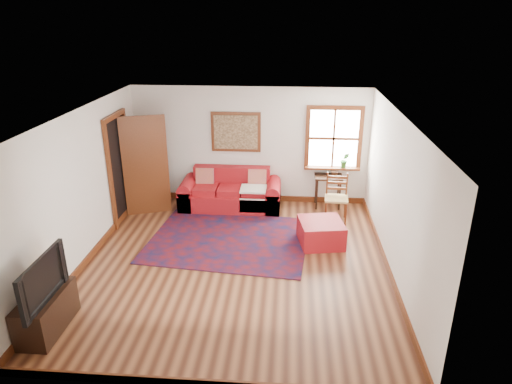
# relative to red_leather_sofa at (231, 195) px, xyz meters

# --- Properties ---
(ground) EXTENTS (5.50, 5.50, 0.00)m
(ground) POSITION_rel_red_leather_sofa_xyz_m (0.38, -2.34, -0.27)
(ground) COLOR #462113
(ground) RESTS_ON ground
(room_envelope) EXTENTS (5.04, 5.54, 2.52)m
(room_envelope) POSITION_rel_red_leather_sofa_xyz_m (0.38, -2.32, 1.38)
(room_envelope) COLOR silver
(room_envelope) RESTS_ON ground
(window) EXTENTS (1.18, 0.20, 1.38)m
(window) POSITION_rel_red_leather_sofa_xyz_m (2.16, 0.37, 1.04)
(window) COLOR white
(window) RESTS_ON ground
(doorway) EXTENTS (0.89, 1.08, 2.14)m
(doorway) POSITION_rel_red_leather_sofa_xyz_m (-1.82, -0.55, 0.80)
(doorway) COLOR black
(doorway) RESTS_ON ground
(framed_artwork) EXTENTS (1.05, 0.07, 0.85)m
(framed_artwork) POSITION_rel_red_leather_sofa_xyz_m (0.08, 0.38, 1.28)
(framed_artwork) COLOR #602D14
(framed_artwork) RESTS_ON ground
(persian_rug) EXTENTS (3.05, 2.54, 0.02)m
(persian_rug) POSITION_rel_red_leather_sofa_xyz_m (0.16, -1.53, -0.26)
(persian_rug) COLOR #5B0D11
(persian_rug) RESTS_ON ground
(red_leather_sofa) EXTENTS (2.11, 0.87, 0.83)m
(red_leather_sofa) POSITION_rel_red_leather_sofa_xyz_m (0.00, 0.00, 0.00)
(red_leather_sofa) COLOR #A3151C
(red_leather_sofa) RESTS_ON ground
(red_ottoman) EXTENTS (0.87, 0.87, 0.43)m
(red_ottoman) POSITION_rel_red_leather_sofa_xyz_m (1.83, -1.53, -0.06)
(red_ottoman) COLOR #A3151C
(red_ottoman) RESTS_ON ground
(side_table) EXTENTS (0.58, 0.43, 0.69)m
(side_table) POSITION_rel_red_leather_sofa_xyz_m (2.06, 0.18, 0.30)
(side_table) COLOR black
(side_table) RESTS_ON ground
(ladder_back_chair) EXTENTS (0.47, 0.46, 0.96)m
(ladder_back_chair) POSITION_rel_red_leather_sofa_xyz_m (2.18, -0.48, 0.24)
(ladder_back_chair) COLOR tan
(ladder_back_chair) RESTS_ON ground
(media_cabinet) EXTENTS (0.43, 0.96, 0.53)m
(media_cabinet) POSITION_rel_red_leather_sofa_xyz_m (-1.89, -4.22, -0.01)
(media_cabinet) COLOR black
(media_cabinet) RESTS_ON ground
(television) EXTENTS (0.14, 1.06, 0.61)m
(television) POSITION_rel_red_leather_sofa_xyz_m (-1.87, -4.34, 0.56)
(television) COLOR black
(television) RESTS_ON media_cabinet
(candle_hurricane) EXTENTS (0.12, 0.12, 0.18)m
(candle_hurricane) POSITION_rel_red_leather_sofa_xyz_m (-1.84, -3.80, 0.34)
(candle_hurricane) COLOR silver
(candle_hurricane) RESTS_ON media_cabinet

